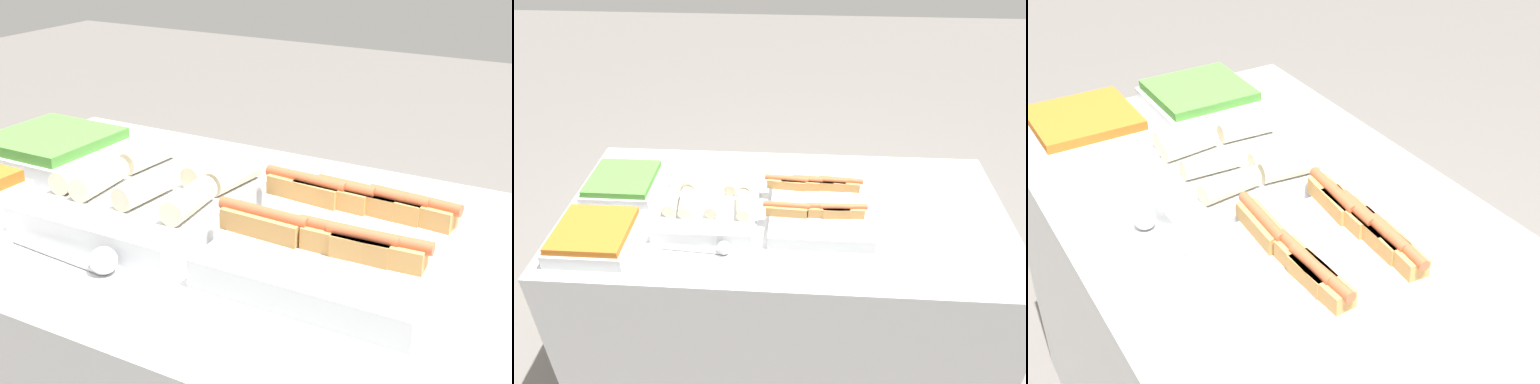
# 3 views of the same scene
# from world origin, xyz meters

# --- Properties ---
(tray_hotdogs) EXTENTS (0.39, 0.46, 0.10)m
(tray_hotdogs) POSITION_xyz_m (0.12, 0.00, 0.91)
(tray_hotdogs) COLOR silver
(tray_hotdogs) RESTS_ON counter
(tray_wraps) EXTENTS (0.35, 0.45, 0.10)m
(tray_wraps) POSITION_xyz_m (-0.28, -0.00, 0.91)
(tray_wraps) COLOR silver
(tray_wraps) RESTS_ON counter
(tray_side_front) EXTENTS (0.27, 0.27, 0.07)m
(tray_side_front) POSITION_xyz_m (-0.64, -0.24, 0.91)
(tray_side_front) COLOR silver
(tray_side_front) RESTS_ON counter
(tray_side_back) EXTENTS (0.27, 0.27, 0.07)m
(tray_side_back) POSITION_xyz_m (-0.64, 0.08, 0.91)
(tray_side_back) COLOR silver
(tray_side_back) RESTS_ON counter
(serving_spoon_near) EXTENTS (0.24, 0.05, 0.05)m
(serving_spoon_near) POSITION_xyz_m (-0.21, -0.26, 0.89)
(serving_spoon_near) COLOR silver
(serving_spoon_near) RESTS_ON counter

